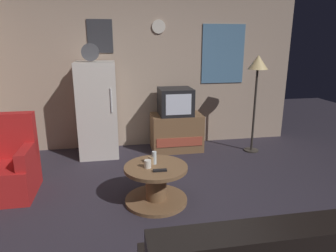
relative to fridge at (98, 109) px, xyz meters
name	(u,v)px	position (x,y,z in m)	size (l,w,h in m)	color
ground_plane	(175,217)	(0.84, -2.04, -0.75)	(12.00, 12.00, 0.00)	#2D2833
wall_with_art	(148,73)	(0.85, 0.41, 0.52)	(5.20, 0.12, 2.55)	tan
fridge	(98,109)	(0.00, 0.00, 0.00)	(0.60, 0.62, 1.77)	silver
tv_stand	(176,132)	(1.28, 0.01, -0.45)	(0.84, 0.53, 0.62)	brown
crt_tv	(175,102)	(1.26, 0.00, 0.08)	(0.54, 0.51, 0.44)	black
standing_lamp	(257,70)	(2.52, -0.29, 0.60)	(0.32, 0.32, 1.59)	#332D28
coffee_table	(156,184)	(0.69, -1.68, -0.53)	(0.72, 0.72, 0.44)	brown
wine_glass	(154,158)	(0.68, -1.61, -0.24)	(0.05, 0.05, 0.15)	silver
mug_ceramic_white	(148,164)	(0.60, -1.71, -0.27)	(0.08, 0.08, 0.09)	silver
mug_ceramic_tan	(152,160)	(0.65, -1.60, -0.27)	(0.08, 0.08, 0.09)	tan
remote_control	(160,170)	(0.72, -1.83, -0.30)	(0.15, 0.04, 0.02)	black
armchair	(5,167)	(-1.06, -1.16, -0.42)	(0.68, 0.68, 0.96)	red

